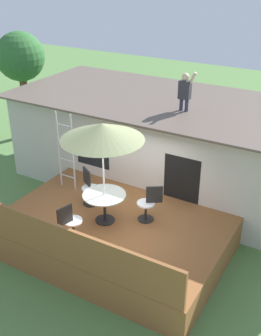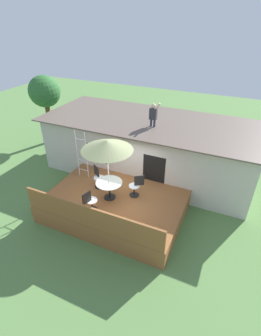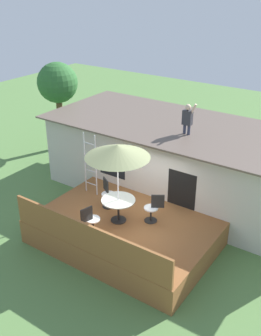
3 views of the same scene
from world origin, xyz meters
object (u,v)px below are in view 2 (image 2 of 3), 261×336
(step_ladder, at_px, (82,155))
(backyard_tree, at_px, (45,92))
(patio_umbrella, at_px, (107,145))
(patio_chair_near, at_px, (90,201))
(patio_table, at_px, (109,186))
(patio_chair_left, at_px, (98,177))
(person_figure, at_px, (153,113))
(patio_chair_right, at_px, (136,186))

(step_ladder, xyz_separation_m, backyard_tree, (-4.95, 3.72, 1.24))
(step_ladder, bearing_deg, patio_umbrella, -25.87)
(patio_chair_near, bearing_deg, backyard_tree, 63.92)
(step_ladder, bearing_deg, patio_table, -25.87)
(patio_umbrella, height_order, patio_chair_left, patio_umbrella)
(backyard_tree, bearing_deg, person_figure, -10.77)
(step_ladder, relative_size, person_figure, 1.98)
(patio_umbrella, bearing_deg, person_figure, 79.74)
(patio_chair_left, distance_m, patio_chair_near, 1.61)
(patio_umbrella, distance_m, patio_chair_right, 2.17)
(patio_chair_left, bearing_deg, patio_table, 0.00)
(patio_umbrella, distance_m, step_ladder, 2.35)
(step_ladder, xyz_separation_m, person_figure, (2.37, 2.32, 1.47))
(step_ladder, relative_size, backyard_tree, 0.53)
(patio_table, bearing_deg, patio_umbrella, 0.00)
(patio_table, relative_size, step_ladder, 0.47)
(patio_chair_right, bearing_deg, patio_umbrella, 0.00)
(patio_chair_right, relative_size, patio_chair_near, 1.00)
(patio_table, bearing_deg, backyard_tree, 145.79)
(patio_chair_right, height_order, backyard_tree, backyard_tree)
(patio_umbrella, xyz_separation_m, person_figure, (0.58, 3.19, 0.23))
(patio_table, relative_size, patio_chair_right, 1.13)
(step_ladder, relative_size, patio_chair_right, 2.39)
(person_figure, xyz_separation_m, backyard_tree, (-7.32, 1.39, -0.23))
(patio_chair_left, distance_m, backyard_tree, 7.44)
(patio_table, bearing_deg, step_ladder, 154.13)
(patio_chair_near, height_order, backyard_tree, backyard_tree)
(patio_table, distance_m, patio_chair_near, 1.05)
(patio_chair_left, height_order, backyard_tree, backyard_tree)
(patio_table, height_order, patio_chair_left, patio_chair_left)
(person_figure, bearing_deg, patio_chair_near, -101.33)
(patio_chair_right, bearing_deg, step_ladder, -39.29)
(patio_umbrella, bearing_deg, patio_chair_left, 147.91)
(patio_table, xyz_separation_m, backyard_tree, (-6.75, 4.59, 1.76))
(patio_umbrella, xyz_separation_m, patio_chair_near, (-0.26, -1.00, -1.89))
(patio_chair_right, bearing_deg, patio_table, 0.00)
(patio_chair_right, xyz_separation_m, backyard_tree, (-7.64, 4.00, 1.89))
(person_figure, xyz_separation_m, patio_chair_left, (-1.39, -2.68, -2.12))
(patio_table, distance_m, patio_chair_left, 0.97)
(patio_umbrella, xyz_separation_m, step_ladder, (-1.79, 0.87, -1.25))
(patio_umbrella, height_order, patio_chair_near, patio_umbrella)
(patio_umbrella, height_order, step_ladder, patio_umbrella)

